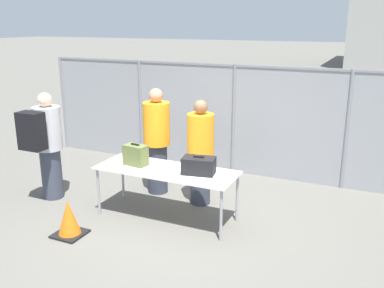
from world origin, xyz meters
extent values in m
plane|color=#605E56|center=(0.00, 0.00, 0.00)|extent=(120.00, 120.00, 0.00)
cylinder|color=gray|center=(-4.22, 2.48, 1.08)|extent=(0.07, 0.07, 2.16)
cylinder|color=gray|center=(-2.11, 2.48, 1.08)|extent=(0.07, 0.07, 2.16)
cylinder|color=gray|center=(0.00, 2.48, 1.08)|extent=(0.07, 0.07, 2.16)
cylinder|color=gray|center=(2.11, 2.48, 1.08)|extent=(0.07, 0.07, 2.16)
cube|color=gray|center=(0.00, 2.48, 1.08)|extent=(8.44, 0.01, 2.16)
cube|color=gray|center=(0.00, 2.48, 2.13)|extent=(8.44, 0.04, 0.04)
cube|color=silver|center=(-0.22, 0.07, 0.78)|extent=(2.16, 0.80, 0.02)
cylinder|color=#99999E|center=(-1.24, -0.28, 0.38)|extent=(0.04, 0.04, 0.77)
cylinder|color=#99999E|center=(0.80, -0.28, 0.38)|extent=(0.04, 0.04, 0.77)
cylinder|color=#99999E|center=(-1.24, 0.41, 0.38)|extent=(0.04, 0.04, 0.77)
cylinder|color=#99999E|center=(0.80, 0.41, 0.38)|extent=(0.04, 0.04, 0.77)
cube|color=#566033|center=(-0.74, 0.05, 0.95)|extent=(0.39, 0.25, 0.32)
cube|color=black|center=(-0.74, 0.05, 1.12)|extent=(0.15, 0.04, 0.02)
cube|color=black|center=(0.30, 0.10, 0.91)|extent=(0.52, 0.37, 0.25)
cube|color=black|center=(0.30, 0.10, 1.05)|extent=(0.16, 0.05, 0.02)
cylinder|color=#383D4C|center=(-2.38, -0.04, 0.43)|extent=(0.34, 0.34, 0.87)
cylinder|color=#B2B2B7|center=(-2.38, -0.04, 1.23)|extent=(0.45, 0.45, 0.72)
sphere|color=beige|center=(-2.38, -0.04, 1.71)|extent=(0.23, 0.23, 0.23)
cube|color=black|center=(-2.38, -0.39, 1.26)|extent=(0.41, 0.25, 0.61)
cylinder|color=#383D4C|center=(0.03, 0.79, 0.42)|extent=(0.33, 0.33, 0.83)
cylinder|color=orange|center=(0.03, 0.79, 1.18)|extent=(0.43, 0.43, 0.69)
sphere|color=brown|center=(0.03, 0.79, 1.64)|extent=(0.23, 0.23, 0.23)
cylinder|color=#383D4C|center=(-0.85, 0.93, 0.44)|extent=(0.35, 0.35, 0.88)
cylinder|color=orange|center=(-0.85, 0.93, 1.25)|extent=(0.46, 0.46, 0.73)
sphere|color=#A57A5B|center=(-0.85, 0.93, 1.74)|extent=(0.24, 0.24, 0.24)
cube|color=white|center=(1.08, 4.47, 0.46)|extent=(2.88, 1.54, 0.56)
sphere|color=black|center=(0.58, 3.63, 0.33)|extent=(0.66, 0.66, 0.66)
sphere|color=black|center=(0.58, 5.31, 0.33)|extent=(0.66, 0.66, 0.66)
cylinder|color=#59595B|center=(-0.86, 4.47, 0.23)|extent=(1.01, 0.06, 0.06)
cube|color=black|center=(-1.22, -1.01, 0.01)|extent=(0.42, 0.42, 0.03)
cone|color=orange|center=(-1.22, -1.01, 0.26)|extent=(0.34, 0.34, 0.52)
camera|label=1|loc=(2.66, -5.29, 2.94)|focal=40.00mm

